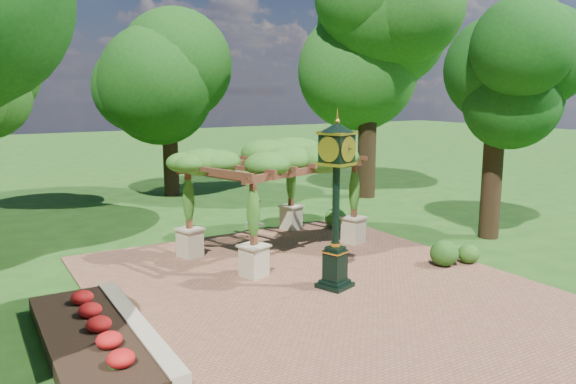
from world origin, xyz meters
TOP-DOWN VIEW (x-y plane):
  - ground at (0.00, 0.00)m, footprint 120.00×120.00m
  - brick_plaza at (0.00, 1.00)m, footprint 10.00×12.00m
  - border_wall at (-4.60, 0.50)m, footprint 0.35×5.00m
  - flower_bed at (-5.50, 0.50)m, footprint 1.50×5.00m
  - pedestal_clock at (0.39, 0.90)m, footprint 1.03×1.03m
  - pergola at (0.78, 4.58)m, footprint 5.84×4.56m
  - sundial at (1.71, 7.77)m, footprint 0.53×0.53m
  - shrub_front at (4.74, 0.60)m, footprint 0.72×0.72m
  - shrub_mid at (3.97, 0.78)m, footprint 0.89×0.89m
  - shrub_back at (3.93, 5.85)m, footprint 0.97×0.97m
  - tree_north at (1.12, 15.00)m, footprint 4.62×4.62m
  - tree_east_far at (8.69, 10.16)m, footprint 5.73×5.73m
  - tree_east_near at (7.63, 2.33)m, footprint 3.67×3.67m

SIDE VIEW (x-z plane):
  - ground at x=0.00m, z-range 0.00..0.00m
  - brick_plaza at x=0.00m, z-range 0.00..0.04m
  - flower_bed at x=-5.50m, z-range 0.00..0.36m
  - border_wall at x=-4.60m, z-range 0.00..0.40m
  - shrub_front at x=4.74m, z-range 0.04..0.57m
  - shrub_back at x=3.93m, z-range 0.04..0.74m
  - shrub_mid at x=3.97m, z-range 0.04..0.74m
  - sundial at x=1.71m, z-range -0.06..0.88m
  - pedestal_clock at x=0.39m, z-range 0.41..4.52m
  - pergola at x=0.78m, z-range 1.04..4.26m
  - tree_north at x=1.12m, z-range 1.33..8.45m
  - tree_east_near at x=7.63m, z-range 1.49..9.58m
  - tree_east_far at x=8.69m, z-range 1.97..12.51m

